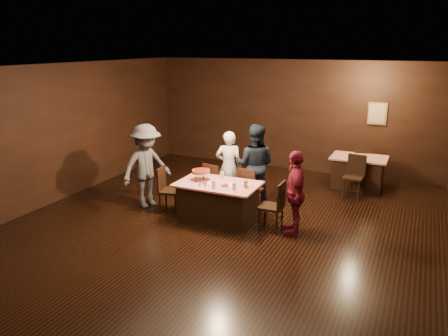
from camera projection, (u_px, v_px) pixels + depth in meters
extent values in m
plane|color=black|center=(213.00, 236.00, 7.98)|extent=(10.00, 10.00, 0.00)
cube|color=silver|center=(212.00, 69.00, 7.16)|extent=(8.00, 10.00, 0.04)
cube|color=black|center=(293.00, 116.00, 11.94)|extent=(8.00, 0.04, 3.00)
cube|color=black|center=(42.00, 137.00, 9.17)|extent=(0.04, 10.00, 3.00)
cube|color=tan|center=(377.00, 114.00, 10.98)|extent=(0.46, 0.03, 0.56)
cube|color=beige|center=(377.00, 114.00, 10.96)|extent=(0.38, 0.01, 0.48)
cube|color=red|center=(218.00, 202.00, 8.64)|extent=(1.60, 1.00, 0.77)
cube|color=#A71B0B|center=(358.00, 172.00, 10.61)|extent=(1.30, 0.90, 0.77)
cube|color=black|center=(216.00, 184.00, 9.43)|extent=(0.51, 0.51, 0.95)
cube|color=black|center=(251.00, 189.00, 9.11)|extent=(0.49, 0.49, 0.95)
cube|color=black|center=(170.00, 190.00, 9.05)|extent=(0.49, 0.49, 0.95)
cube|color=black|center=(271.00, 206.00, 8.17)|extent=(0.42, 0.42, 0.95)
cube|color=black|center=(354.00, 176.00, 9.98)|extent=(0.46, 0.46, 0.95)
cube|color=black|center=(362.00, 163.00, 11.11)|extent=(0.51, 0.51, 0.95)
imported|color=silver|center=(229.00, 166.00, 9.61)|extent=(0.68, 0.57, 1.59)
imported|color=black|center=(255.00, 165.00, 9.37)|extent=(0.93, 0.77, 1.78)
imported|color=#505155|center=(146.00, 166.00, 9.26)|extent=(1.06, 1.33, 1.80)
imported|color=maroon|center=(295.00, 193.00, 7.93)|extent=(0.68, 1.00, 1.58)
cylinder|color=black|center=(203.00, 175.00, 8.80)|extent=(0.01, 0.01, 0.15)
cylinder|color=black|center=(196.00, 176.00, 8.70)|extent=(0.01, 0.01, 0.15)
cylinder|color=black|center=(204.00, 178.00, 8.63)|extent=(0.01, 0.01, 0.15)
cylinder|color=silver|center=(201.00, 173.00, 8.69)|extent=(0.38, 0.38, 0.01)
cylinder|color=#B27233|center=(201.00, 171.00, 8.68)|extent=(0.35, 0.35, 0.05)
cylinder|color=#A5140C|center=(201.00, 170.00, 8.67)|extent=(0.30, 0.30, 0.01)
cylinder|color=white|center=(226.00, 187.00, 8.27)|extent=(0.25, 0.25, 0.01)
cylinder|color=#B27233|center=(226.00, 186.00, 8.26)|extent=(0.18, 0.18, 0.04)
cylinder|color=#A5140C|center=(226.00, 185.00, 8.26)|extent=(0.14, 0.14, 0.01)
cylinder|color=white|center=(247.00, 184.00, 8.44)|extent=(0.25, 0.25, 0.01)
cylinder|color=silver|center=(214.00, 184.00, 8.23)|extent=(0.08, 0.08, 0.14)
cylinder|color=silver|center=(234.00, 186.00, 8.11)|extent=(0.08, 0.08, 0.14)
cylinder|color=#BF7F26|center=(246.00, 184.00, 8.23)|extent=(0.08, 0.08, 0.14)
cylinder|color=silver|center=(222.00, 175.00, 8.79)|extent=(0.08, 0.08, 0.14)
cylinder|color=silver|center=(204.00, 184.00, 8.37)|extent=(0.04, 0.04, 0.08)
cylinder|color=silver|center=(204.00, 181.00, 8.36)|extent=(0.05, 0.05, 0.02)
cylinder|color=silver|center=(206.00, 185.00, 8.30)|extent=(0.04, 0.04, 0.08)
cylinder|color=silver|center=(206.00, 183.00, 8.29)|extent=(0.05, 0.05, 0.02)
cylinder|color=silver|center=(200.00, 184.00, 8.35)|extent=(0.04, 0.04, 0.08)
cylinder|color=silver|center=(200.00, 182.00, 8.34)|extent=(0.05, 0.05, 0.02)
cube|color=white|center=(232.00, 185.00, 8.41)|extent=(0.19, 0.19, 0.01)
cube|color=white|center=(210.00, 183.00, 8.55)|extent=(0.21, 0.21, 0.01)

